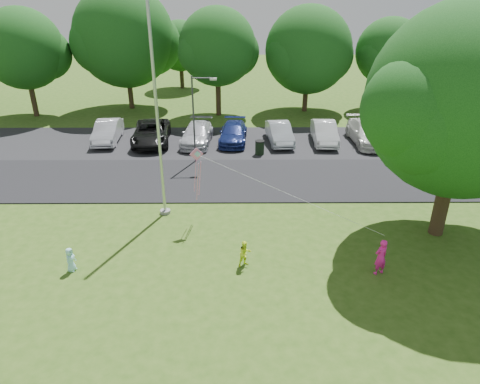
{
  "coord_description": "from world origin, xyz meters",
  "views": [
    {
      "loc": [
        0.02,
        -13.38,
        9.89
      ],
      "look_at": [
        0.13,
        4.0,
        1.6
      ],
      "focal_mm": 32.0,
      "sensor_mm": 36.0,
      "label": 1
    }
  ],
  "objects_px": {
    "trash_can": "(260,148)",
    "child_blue": "(71,260)",
    "child_yellow": "(245,254)",
    "street_lamp": "(197,112)",
    "big_tree": "(462,105)",
    "flagpole": "(158,131)",
    "woman": "(381,257)",
    "kite": "(202,165)"
  },
  "relations": [
    {
      "from": "flagpole",
      "to": "kite",
      "type": "xyz_separation_m",
      "value": [
        1.94,
        -0.96,
        -1.28
      ]
    },
    {
      "from": "street_lamp",
      "to": "big_tree",
      "type": "relative_size",
      "value": 0.55
    },
    {
      "from": "trash_can",
      "to": "child_yellow",
      "type": "distance_m",
      "value": 12.44
    },
    {
      "from": "woman",
      "to": "child_blue",
      "type": "relative_size",
      "value": 1.5
    },
    {
      "from": "child_yellow",
      "to": "trash_can",
      "type": "bearing_deg",
      "value": 54.57
    },
    {
      "from": "child_blue",
      "to": "kite",
      "type": "distance_m",
      "value": 6.55
    },
    {
      "from": "trash_can",
      "to": "woman",
      "type": "xyz_separation_m",
      "value": [
        3.94,
        -12.94,
        0.26
      ]
    },
    {
      "from": "street_lamp",
      "to": "big_tree",
      "type": "xyz_separation_m",
      "value": [
        11.17,
        -8.83,
        2.58
      ]
    },
    {
      "from": "child_yellow",
      "to": "child_blue",
      "type": "distance_m",
      "value": 6.71
    },
    {
      "from": "street_lamp",
      "to": "child_yellow",
      "type": "xyz_separation_m",
      "value": [
        2.71,
        -11.18,
        -2.66
      ]
    },
    {
      "from": "big_tree",
      "to": "kite",
      "type": "height_order",
      "value": "big_tree"
    },
    {
      "from": "child_yellow",
      "to": "woman",
      "type": "bearing_deg",
      "value": -36.31
    },
    {
      "from": "trash_can",
      "to": "child_blue",
      "type": "height_order",
      "value": "child_blue"
    },
    {
      "from": "woman",
      "to": "trash_can",
      "type": "bearing_deg",
      "value": -96.13
    },
    {
      "from": "woman",
      "to": "child_yellow",
      "type": "bearing_deg",
      "value": -29.33
    },
    {
      "from": "child_yellow",
      "to": "child_blue",
      "type": "xyz_separation_m",
      "value": [
        -6.71,
        -0.29,
        -0.05
      ]
    },
    {
      "from": "flagpole",
      "to": "child_blue",
      "type": "bearing_deg",
      "value": -121.83
    },
    {
      "from": "child_blue",
      "to": "street_lamp",
      "type": "bearing_deg",
      "value": -8.84
    },
    {
      "from": "flagpole",
      "to": "woman",
      "type": "distance_m",
      "value": 10.75
    },
    {
      "from": "street_lamp",
      "to": "child_blue",
      "type": "bearing_deg",
      "value": -110.71
    },
    {
      "from": "trash_can",
      "to": "child_blue",
      "type": "xyz_separation_m",
      "value": [
        -7.88,
        -12.67,
        0.0
      ]
    },
    {
      "from": "big_tree",
      "to": "woman",
      "type": "relative_size",
      "value": 6.54
    },
    {
      "from": "child_blue",
      "to": "kite",
      "type": "xyz_separation_m",
      "value": [
        4.84,
        3.71,
        2.39
      ]
    },
    {
      "from": "trash_can",
      "to": "woman",
      "type": "bearing_deg",
      "value": -73.08
    },
    {
      "from": "big_tree",
      "to": "child_blue",
      "type": "distance_m",
      "value": 16.28
    },
    {
      "from": "kite",
      "to": "trash_can",
      "type": "bearing_deg",
      "value": 59.58
    },
    {
      "from": "flagpole",
      "to": "woman",
      "type": "xyz_separation_m",
      "value": [
        8.91,
        -4.94,
        -3.42
      ]
    },
    {
      "from": "street_lamp",
      "to": "kite",
      "type": "relative_size",
      "value": 0.71
    },
    {
      "from": "street_lamp",
      "to": "big_tree",
      "type": "bearing_deg",
      "value": -39.82
    },
    {
      "from": "big_tree",
      "to": "child_yellow",
      "type": "xyz_separation_m",
      "value": [
        -8.46,
        -2.35,
        -5.24
      ]
    },
    {
      "from": "woman",
      "to": "kite",
      "type": "height_order",
      "value": "kite"
    },
    {
      "from": "big_tree",
      "to": "child_blue",
      "type": "height_order",
      "value": "big_tree"
    },
    {
      "from": "trash_can",
      "to": "big_tree",
      "type": "distance_m",
      "value": 13.49
    },
    {
      "from": "child_yellow",
      "to": "kite",
      "type": "bearing_deg",
      "value": 88.5
    },
    {
      "from": "big_tree",
      "to": "flagpole",
      "type": "bearing_deg",
      "value": 170.58
    },
    {
      "from": "big_tree",
      "to": "woman",
      "type": "xyz_separation_m",
      "value": [
        -3.35,
        -2.91,
        -5.04
      ]
    },
    {
      "from": "child_blue",
      "to": "kite",
      "type": "height_order",
      "value": "kite"
    },
    {
      "from": "flagpole",
      "to": "child_blue",
      "type": "relative_size",
      "value": 10.05
    },
    {
      "from": "big_tree",
      "to": "woman",
      "type": "height_order",
      "value": "big_tree"
    },
    {
      "from": "street_lamp",
      "to": "child_blue",
      "type": "xyz_separation_m",
      "value": [
        -4.0,
        -11.47,
        -2.71
      ]
    },
    {
      "from": "flagpole",
      "to": "child_yellow",
      "type": "height_order",
      "value": "flagpole"
    },
    {
      "from": "street_lamp",
      "to": "child_yellow",
      "type": "distance_m",
      "value": 11.8
    }
  ]
}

